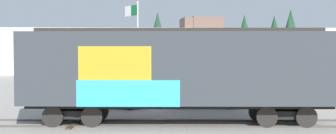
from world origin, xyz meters
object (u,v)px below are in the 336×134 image
(parked_car_white, at_px, (110,94))
(parked_car_blue, at_px, (201,94))
(parked_car_tan, at_px, (286,91))
(flagpole, at_px, (135,34))
(freight_car, at_px, (179,70))

(parked_car_white, relative_size, parked_car_blue, 0.96)
(parked_car_white, xyz_separation_m, parked_car_blue, (5.52, 0.11, -0.00))
(parked_car_white, bearing_deg, parked_car_tan, 2.78)
(parked_car_white, bearing_deg, parked_car_blue, 1.12)
(parked_car_blue, relative_size, parked_car_tan, 0.96)
(flagpole, xyz_separation_m, parked_car_blue, (4.57, -6.71, -4.16))
(freight_car, bearing_deg, parked_car_white, 126.99)
(freight_car, height_order, parked_car_tan, freight_car)
(parked_car_white, xyz_separation_m, parked_car_tan, (10.93, 0.53, 0.11))
(parked_car_blue, bearing_deg, parked_car_tan, 4.45)
(flagpole, bearing_deg, freight_car, -76.15)
(flagpole, height_order, parked_car_tan, flagpole)
(parked_car_blue, bearing_deg, flagpole, 124.30)
(flagpole, xyz_separation_m, parked_car_white, (-0.94, -6.81, -4.16))
(flagpole, relative_size, parked_car_blue, 1.71)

